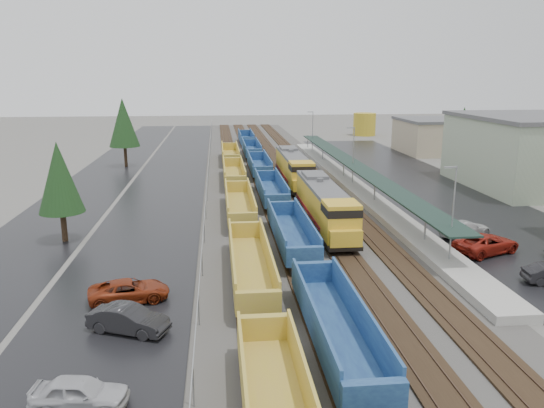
{
  "coord_description": "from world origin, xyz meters",
  "views": [
    {
      "loc": [
        -8.18,
        -17.22,
        14.6
      ],
      "look_at": [
        -2.86,
        33.93,
        2.0
      ],
      "focal_mm": 35.0,
      "sensor_mm": 36.0,
      "label": 1
    }
  ],
  "objects_px": {
    "storage_tank": "(364,124)",
    "parked_car_east_c": "(465,229)",
    "locomotive_lead": "(325,205)",
    "well_string_yellow": "(244,229)",
    "parked_car_west_b": "(128,320)",
    "locomotive_trail": "(294,168)",
    "parked_car_west_c": "(129,291)",
    "well_string_blue": "(271,191)",
    "parked_car_west_a": "(80,393)",
    "parked_car_east_b": "(486,244)"
  },
  "relations": [
    {
      "from": "locomotive_lead",
      "to": "parked_car_west_b",
      "type": "height_order",
      "value": "locomotive_lead"
    },
    {
      "from": "parked_car_west_c",
      "to": "parked_car_east_c",
      "type": "xyz_separation_m",
      "value": [
        28.56,
        11.41,
        0.04
      ]
    },
    {
      "from": "parked_car_west_b",
      "to": "well_string_blue",
      "type": "bearing_deg",
      "value": 2.86
    },
    {
      "from": "well_string_blue",
      "to": "parked_car_east_b",
      "type": "height_order",
      "value": "well_string_blue"
    },
    {
      "from": "parked_car_east_b",
      "to": "parked_car_east_c",
      "type": "relative_size",
      "value": 1.12
    },
    {
      "from": "locomotive_lead",
      "to": "locomotive_trail",
      "type": "xyz_separation_m",
      "value": [
        0.0,
        21.0,
        0.0
      ]
    },
    {
      "from": "parked_car_east_b",
      "to": "parked_car_east_c",
      "type": "xyz_separation_m",
      "value": [
        0.32,
        4.58,
        -0.06
      ]
    },
    {
      "from": "storage_tank",
      "to": "parked_car_east_c",
      "type": "xyz_separation_m",
      "value": [
        -13.51,
        -82.91,
        -1.95
      ]
    },
    {
      "from": "parked_car_east_c",
      "to": "well_string_blue",
      "type": "bearing_deg",
      "value": 22.14
    },
    {
      "from": "locomotive_trail",
      "to": "locomotive_lead",
      "type": "bearing_deg",
      "value": -90.0
    },
    {
      "from": "parked_car_west_c",
      "to": "parked_car_east_b",
      "type": "xyz_separation_m",
      "value": [
        28.24,
        6.83,
        0.1
      ]
    },
    {
      "from": "well_string_blue",
      "to": "parked_car_west_b",
      "type": "relative_size",
      "value": 25.3
    },
    {
      "from": "parked_car_west_a",
      "to": "parked_car_west_c",
      "type": "bearing_deg",
      "value": 5.02
    },
    {
      "from": "locomotive_lead",
      "to": "parked_car_west_a",
      "type": "xyz_separation_m",
      "value": [
        -16.57,
        -27.0,
        -1.59
      ]
    },
    {
      "from": "well_string_yellow",
      "to": "storage_tank",
      "type": "relative_size",
      "value": 19.57
    },
    {
      "from": "locomotive_lead",
      "to": "locomotive_trail",
      "type": "relative_size",
      "value": 1.0
    },
    {
      "from": "parked_car_west_c",
      "to": "well_string_yellow",
      "type": "bearing_deg",
      "value": -45.65
    },
    {
      "from": "well_string_blue",
      "to": "parked_car_west_a",
      "type": "height_order",
      "value": "well_string_blue"
    },
    {
      "from": "well_string_blue",
      "to": "parked_car_west_b",
      "type": "height_order",
      "value": "well_string_blue"
    },
    {
      "from": "well_string_yellow",
      "to": "well_string_blue",
      "type": "height_order",
      "value": "well_string_blue"
    },
    {
      "from": "locomotive_lead",
      "to": "well_string_yellow",
      "type": "height_order",
      "value": "locomotive_lead"
    },
    {
      "from": "locomotive_trail",
      "to": "well_string_blue",
      "type": "height_order",
      "value": "locomotive_trail"
    },
    {
      "from": "parked_car_west_b",
      "to": "parked_car_east_c",
      "type": "distance_m",
      "value": 32.1
    },
    {
      "from": "locomotive_trail",
      "to": "storage_tank",
      "type": "bearing_deg",
      "value": 65.92
    },
    {
      "from": "well_string_yellow",
      "to": "well_string_blue",
      "type": "distance_m",
      "value": 16.29
    },
    {
      "from": "parked_car_west_b",
      "to": "locomotive_trail",
      "type": "bearing_deg",
      "value": 1.83
    },
    {
      "from": "parked_car_west_c",
      "to": "parked_car_east_c",
      "type": "height_order",
      "value": "parked_car_east_c"
    },
    {
      "from": "locomotive_lead",
      "to": "parked_car_west_c",
      "type": "xyz_separation_m",
      "value": [
        -16.19,
        -15.41,
        -1.6
      ]
    },
    {
      "from": "locomotive_trail",
      "to": "parked_car_east_b",
      "type": "xyz_separation_m",
      "value": [
        12.05,
        -29.58,
        -1.5
      ]
    },
    {
      "from": "well_string_yellow",
      "to": "parked_car_west_b",
      "type": "bearing_deg",
      "value": -114.9
    },
    {
      "from": "well_string_yellow",
      "to": "parked_car_west_c",
      "type": "bearing_deg",
      "value": -124.67
    },
    {
      "from": "parked_car_east_b",
      "to": "parked_car_east_c",
      "type": "bearing_deg",
      "value": -25.97
    },
    {
      "from": "parked_car_west_a",
      "to": "well_string_blue",
      "type": "bearing_deg",
      "value": -10.89
    },
    {
      "from": "parked_car_east_c",
      "to": "parked_car_east_b",
      "type": "bearing_deg",
      "value": 152.84
    },
    {
      "from": "locomotive_trail",
      "to": "parked_car_west_c",
      "type": "distance_m",
      "value": 39.88
    },
    {
      "from": "well_string_yellow",
      "to": "storage_tank",
      "type": "xyz_separation_m",
      "value": [
        33.88,
        82.47,
        1.51
      ]
    },
    {
      "from": "parked_car_east_c",
      "to": "locomotive_trail",
      "type": "bearing_deg",
      "value": 3.21
    },
    {
      "from": "well_string_blue",
      "to": "parked_car_west_b",
      "type": "distance_m",
      "value": 34.08
    },
    {
      "from": "locomotive_trail",
      "to": "parked_car_east_b",
      "type": "bearing_deg",
      "value": -67.84
    },
    {
      "from": "well_string_blue",
      "to": "parked_car_east_b",
      "type": "xyz_separation_m",
      "value": [
        16.05,
        -20.8,
        -0.4
      ]
    },
    {
      "from": "parked_car_west_b",
      "to": "storage_tank",
      "type": "bearing_deg",
      "value": -0.09
    },
    {
      "from": "parked_car_east_b",
      "to": "well_string_blue",
      "type": "bearing_deg",
      "value": 15.72
    },
    {
      "from": "parked_car_west_c",
      "to": "locomotive_lead",
      "type": "bearing_deg",
      "value": -57.39
    },
    {
      "from": "well_string_blue",
      "to": "parked_car_west_a",
      "type": "xyz_separation_m",
      "value": [
        -12.57,
        -39.22,
        -0.49
      ]
    },
    {
      "from": "storage_tank",
      "to": "parked_car_east_c",
      "type": "distance_m",
      "value": 84.02
    },
    {
      "from": "parked_car_east_b",
      "to": "storage_tank",
      "type": "bearing_deg",
      "value": -30.91
    },
    {
      "from": "well_string_yellow",
      "to": "parked_car_east_c",
      "type": "relative_size",
      "value": 20.13
    },
    {
      "from": "well_string_yellow",
      "to": "locomotive_trail",
      "type": "bearing_deg",
      "value": 71.96
    },
    {
      "from": "parked_car_west_a",
      "to": "parked_car_east_c",
      "type": "height_order",
      "value": "parked_car_east_c"
    },
    {
      "from": "well_string_yellow",
      "to": "storage_tank",
      "type": "bearing_deg",
      "value": 67.67
    }
  ]
}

